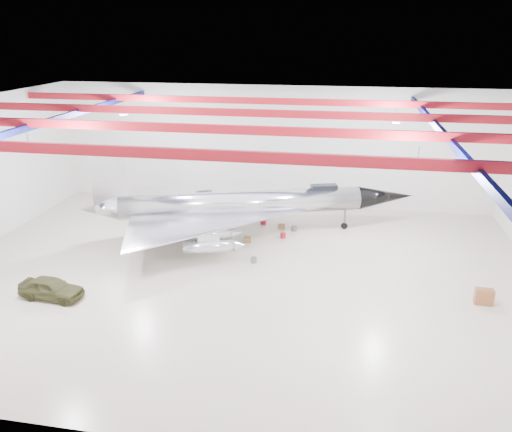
# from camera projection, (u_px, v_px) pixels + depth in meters

# --- Properties ---
(floor) EXTENTS (40.00, 40.00, 0.00)m
(floor) POSITION_uv_depth(u_px,v_px,m) (238.00, 274.00, 33.87)
(floor) COLOR #C5B49C
(floor) RESTS_ON ground
(wall_back) EXTENTS (40.00, 0.00, 40.00)m
(wall_back) POSITION_uv_depth(u_px,v_px,m) (271.00, 147.00, 45.78)
(wall_back) COLOR silver
(wall_back) RESTS_ON floor
(ceiling) EXTENTS (40.00, 40.00, 0.00)m
(ceiling) POSITION_uv_depth(u_px,v_px,m) (236.00, 110.00, 30.03)
(ceiling) COLOR #0A0F38
(ceiling) RESTS_ON wall_back
(ceiling_structure) EXTENTS (39.50, 29.50, 1.08)m
(ceiling_structure) POSITION_uv_depth(u_px,v_px,m) (236.00, 122.00, 30.26)
(ceiling_structure) COLOR maroon
(ceiling_structure) RESTS_ON ceiling
(jet_aircraft) EXTENTS (25.98, 19.14, 7.28)m
(jet_aircraft) POSITION_uv_depth(u_px,v_px,m) (241.00, 206.00, 39.65)
(jet_aircraft) COLOR silver
(jet_aircraft) RESTS_ON floor
(jeep) EXTENTS (4.10, 1.89, 1.36)m
(jeep) POSITION_uv_depth(u_px,v_px,m) (51.00, 288.00, 30.58)
(jeep) COLOR #3C3D1E
(jeep) RESTS_ON floor
(desk) EXTENTS (1.10, 0.60, 0.99)m
(desk) POSITION_uv_depth(u_px,v_px,m) (484.00, 297.00, 29.98)
(desk) COLOR brown
(desk) RESTS_ON floor
(crate_ply) EXTENTS (0.62, 0.53, 0.39)m
(crate_ply) POSITION_uv_depth(u_px,v_px,m) (202.00, 238.00, 39.25)
(crate_ply) COLOR olive
(crate_ply) RESTS_ON floor
(toolbox_red) EXTENTS (0.48, 0.39, 0.32)m
(toolbox_red) POSITION_uv_depth(u_px,v_px,m) (263.00, 222.00, 42.51)
(toolbox_red) COLOR #AA1125
(toolbox_red) RESTS_ON floor
(engine_drum) EXTENTS (0.53, 0.53, 0.39)m
(engine_drum) POSITION_uv_depth(u_px,v_px,m) (254.00, 260.00, 35.45)
(engine_drum) COLOR #59595B
(engine_drum) RESTS_ON floor
(parts_bin) EXTENTS (0.55, 0.45, 0.36)m
(parts_bin) POSITION_uv_depth(u_px,v_px,m) (282.00, 226.00, 41.55)
(parts_bin) COLOR olive
(parts_bin) RESTS_ON floor
(tool_chest) EXTENTS (0.59, 0.59, 0.40)m
(tool_chest) POSITION_uv_depth(u_px,v_px,m) (283.00, 235.00, 39.69)
(tool_chest) COLOR #AA1125
(tool_chest) RESTS_ON floor
(oil_barrel) EXTENTS (0.64, 0.55, 0.39)m
(oil_barrel) POSITION_uv_depth(u_px,v_px,m) (247.00, 240.00, 38.87)
(oil_barrel) COLOR olive
(oil_barrel) RESTS_ON floor
(spares_box) EXTENTS (0.47, 0.47, 0.41)m
(spares_box) POSITION_uv_depth(u_px,v_px,m) (294.00, 228.00, 41.07)
(spares_box) COLOR #59595B
(spares_box) RESTS_ON floor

